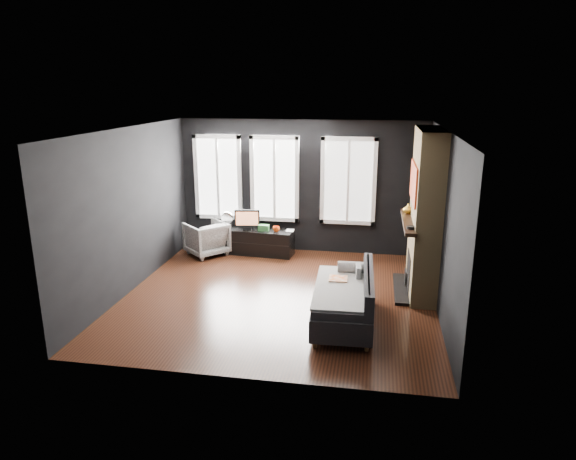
% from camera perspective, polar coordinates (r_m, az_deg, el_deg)
% --- Properties ---
extents(floor, '(5.00, 5.00, 0.00)m').
position_cam_1_polar(floor, '(8.52, -1.01, -7.33)').
color(floor, black).
rests_on(floor, ground).
extents(ceiling, '(5.00, 5.00, 0.00)m').
position_cam_1_polar(ceiling, '(7.86, -1.11, 11.09)').
color(ceiling, white).
rests_on(ceiling, ground).
extents(wall_back, '(5.00, 0.02, 2.70)m').
position_cam_1_polar(wall_back, '(10.49, 1.50, 4.82)').
color(wall_back, black).
rests_on(wall_back, ground).
extents(wall_left, '(0.02, 5.00, 2.70)m').
position_cam_1_polar(wall_left, '(8.89, -17.11, 2.12)').
color(wall_left, black).
rests_on(wall_left, ground).
extents(wall_right, '(0.02, 5.00, 2.70)m').
position_cam_1_polar(wall_right, '(8.01, 16.79, 0.70)').
color(wall_right, black).
rests_on(wall_right, ground).
extents(windows, '(4.00, 0.16, 1.76)m').
position_cam_1_polar(windows, '(10.38, -0.99, 10.45)').
color(windows, white).
rests_on(windows, wall_back).
extents(fireplace, '(0.70, 1.62, 2.70)m').
position_cam_1_polar(fireplace, '(8.57, 15.01, 1.79)').
color(fireplace, '#93724C').
rests_on(fireplace, floor).
extents(sofa, '(0.98, 1.87, 0.79)m').
position_cam_1_polar(sofa, '(7.53, 6.18, -7.35)').
color(sofa, '#232325').
rests_on(sofa, floor).
extents(stripe_pillow, '(0.10, 0.31, 0.31)m').
position_cam_1_polar(stripe_pillow, '(7.89, 7.80, -4.95)').
color(stripe_pillow, gray).
rests_on(stripe_pillow, sofa).
extents(armchair, '(1.00, 1.00, 0.75)m').
position_cam_1_polar(armchair, '(10.56, -9.05, -0.75)').
color(armchair, silver).
rests_on(armchair, floor).
extents(media_console, '(1.53, 0.59, 0.52)m').
position_cam_1_polar(media_console, '(10.53, -3.47, -1.29)').
color(media_console, black).
rests_on(media_console, floor).
extents(monitor, '(0.53, 0.19, 0.46)m').
position_cam_1_polar(monitor, '(10.42, -4.57, 1.31)').
color(monitor, black).
rests_on(monitor, media_console).
extents(desk_fan, '(0.26, 0.26, 0.35)m').
position_cam_1_polar(desk_fan, '(10.59, -6.78, 1.15)').
color(desk_fan, '#A6A6A6').
rests_on(desk_fan, media_console).
extents(mug, '(0.14, 0.12, 0.14)m').
position_cam_1_polar(mug, '(10.28, -1.31, 0.19)').
color(mug, '#CB410F').
rests_on(mug, media_console).
extents(book, '(0.15, 0.02, 0.21)m').
position_cam_1_polar(book, '(10.32, -0.19, 0.48)').
color(book, '#C2AE99').
rests_on(book, media_console).
extents(storage_box, '(0.22, 0.14, 0.12)m').
position_cam_1_polar(storage_box, '(10.36, -2.72, 0.26)').
color(storage_box, '#306A32').
rests_on(storage_box, media_console).
extents(mantel_vase, '(0.18, 0.19, 0.17)m').
position_cam_1_polar(mantel_vase, '(9.00, 13.18, 2.32)').
color(mantel_vase, gold).
rests_on(mantel_vase, fireplace).
extents(mantel_clock, '(0.15, 0.15, 0.04)m').
position_cam_1_polar(mantel_clock, '(8.04, 13.52, 0.27)').
color(mantel_clock, black).
rests_on(mantel_clock, fireplace).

